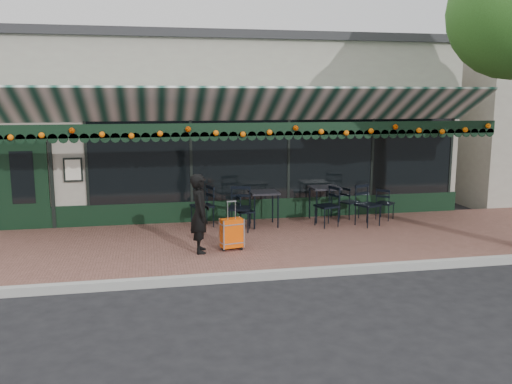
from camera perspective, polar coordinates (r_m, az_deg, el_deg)
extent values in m
plane|color=black|center=(9.67, 1.20, -9.01)|extent=(80.00, 80.00, 0.00)
cube|color=brown|center=(11.52, -0.94, -5.48)|extent=(18.00, 4.00, 0.15)
cube|color=#9E9E99|center=(9.57, 1.31, -8.73)|extent=(18.00, 0.16, 0.15)
cube|color=gray|center=(17.06, -4.58, 6.94)|extent=(12.00, 8.00, 4.50)
cube|color=black|center=(13.37, 2.60, 3.55)|extent=(9.20, 0.04, 2.00)
cube|color=black|center=(13.35, -23.31, 1.00)|extent=(1.10, 0.07, 2.20)
cube|color=silver|center=(13.09, -18.70, 2.23)|extent=(0.42, 0.04, 0.55)
cube|color=black|center=(11.64, -1.43, 6.60)|extent=(12.00, 0.03, 0.28)
cylinder|color=orange|center=(11.58, -1.38, 6.49)|extent=(11.60, 0.12, 0.12)
imported|color=black|center=(10.53, -5.93, -2.26)|extent=(0.39, 0.57, 1.54)
cube|color=#EC4F07|center=(10.75, -2.57, -4.32)|extent=(0.47, 0.33, 0.57)
cube|color=black|center=(10.83, -2.56, -5.93)|extent=(0.47, 0.33, 0.06)
cube|color=silver|center=(10.64, -2.59, -1.91)|extent=(0.19, 0.07, 0.35)
cube|color=black|center=(13.30, 7.22, 0.47)|extent=(0.68, 0.68, 0.05)
cylinder|color=black|center=(13.02, 6.39, -1.59)|extent=(0.03, 0.03, 0.79)
cylinder|color=black|center=(13.20, 8.74, -1.49)|extent=(0.03, 0.03, 0.79)
cylinder|color=black|center=(13.55, 5.67, -1.13)|extent=(0.03, 0.03, 0.79)
cylinder|color=black|center=(13.72, 7.94, -1.03)|extent=(0.03, 0.03, 0.79)
cube|color=black|center=(12.65, 0.84, -0.04)|extent=(0.66, 0.66, 0.04)
cylinder|color=black|center=(12.40, -0.15, -2.16)|extent=(0.03, 0.03, 0.77)
cylinder|color=black|center=(12.52, 2.33, -2.05)|extent=(0.03, 0.03, 0.77)
cylinder|color=black|center=(12.94, -0.62, -1.65)|extent=(0.03, 0.03, 0.77)
cylinder|color=black|center=(13.05, 1.77, -1.56)|extent=(0.03, 0.03, 0.77)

